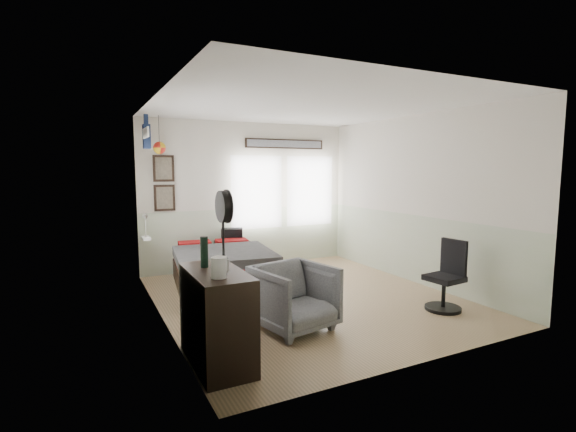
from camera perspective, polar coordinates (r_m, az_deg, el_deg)
name	(u,v)px	position (r m, az deg, el deg)	size (l,w,h in m)	color
ground_plane	(307,298)	(6.10, 2.57, -11.18)	(4.00, 4.50, 0.01)	#967953
room_shell	(296,185)	(5.95, 1.11, 4.23)	(4.02, 4.52, 2.71)	beige
wall_decor	(193,153)	(7.25, -12.85, 8.34)	(3.55, 1.32, 1.44)	black
bed	(222,269)	(6.60, -9.01, -7.13)	(1.59, 2.09, 0.62)	black
dresser	(217,317)	(4.11, -9.74, -13.48)	(0.48, 1.00, 0.90)	black
armchair	(294,297)	(4.88, 0.86, -11.06)	(0.80, 0.83, 0.75)	gray
nightstand	(232,255)	(7.69, -7.63, -5.36)	(0.55, 0.44, 0.55)	black
task_chair	(447,281)	(5.91, 20.87, -8.36)	(0.46, 0.46, 0.92)	black
kettle	(219,267)	(3.71, -9.42, -6.96)	(0.16, 0.14, 0.18)	silver
bottle	(204,252)	(4.11, -11.39, -4.84)	(0.08, 0.08, 0.30)	black
stand_fan	(224,208)	(3.85, -8.77, 1.09)	(0.08, 0.31, 0.76)	black
black_bag	(232,235)	(7.62, -7.67, -2.53)	(0.38, 0.25, 0.22)	black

